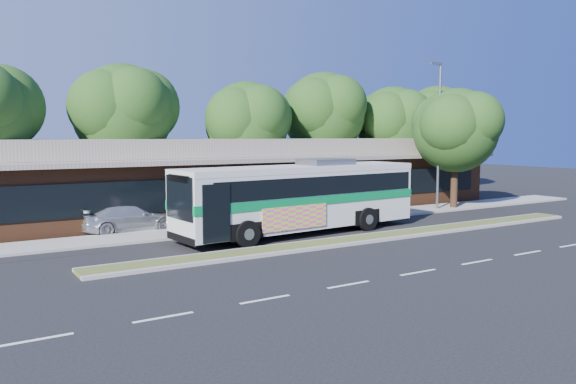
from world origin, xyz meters
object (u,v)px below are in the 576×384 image
object	(u,v)px
lamp_post	(439,132)
transit_bus	(301,193)
sedan	(129,218)
sidewalk_tree	(458,128)

from	to	relation	value
lamp_post	transit_bus	world-z (taller)	lamp_post
transit_bus	sedan	world-z (taller)	transit_bus
transit_bus	sidewalk_tree	bearing A→B (deg)	5.72
sedan	transit_bus	bearing A→B (deg)	-127.44
transit_bus	sedan	bearing A→B (deg)	140.06
lamp_post	transit_bus	size ratio (longest dim) A/B	0.71
lamp_post	sidewalk_tree	xyz separation A→B (m)	(1.82, 0.04, 0.20)
lamp_post	sedan	world-z (taller)	lamp_post
sedan	lamp_post	bearing A→B (deg)	-99.54
sidewalk_tree	lamp_post	bearing A→B (deg)	-178.73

